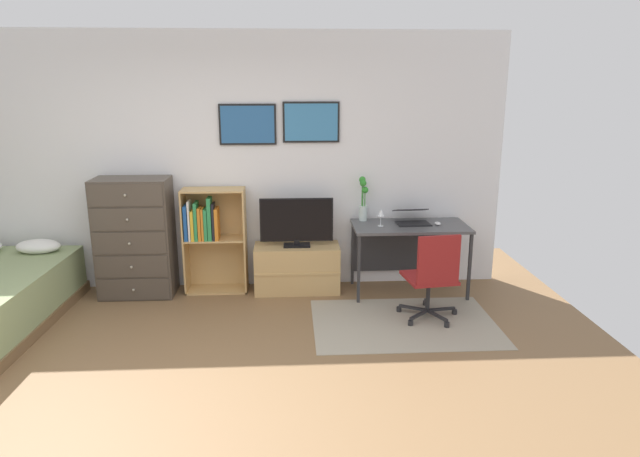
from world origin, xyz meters
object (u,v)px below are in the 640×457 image
(tv_stand, at_px, (297,268))
(computer_mouse, at_px, (438,223))
(laptop, at_px, (412,217))
(bamboo_vase, at_px, (363,200))
(desk, at_px, (408,235))
(wine_glass, at_px, (381,213))
(office_chair, at_px, (433,275))
(bookshelf, at_px, (210,232))
(dresser, at_px, (135,238))
(television, at_px, (297,223))

(tv_stand, bearing_deg, computer_mouse, -4.82)
(laptop, xyz_separation_m, bamboo_vase, (-0.50, 0.12, 0.16))
(desk, bearing_deg, wine_glass, -160.40)
(tv_stand, distance_m, office_chair, 1.53)
(bookshelf, distance_m, laptop, 2.14)
(bookshelf, xyz_separation_m, tv_stand, (0.92, -0.05, -0.40))
(office_chair, distance_m, bamboo_vase, 1.22)
(dresser, bearing_deg, desk, -0.25)
(dresser, height_order, tv_stand, dresser)
(dresser, height_order, desk, dresser)
(computer_mouse, xyz_separation_m, bamboo_vase, (-0.75, 0.24, 0.20))
(tv_stand, height_order, wine_glass, wine_glass)
(tv_stand, bearing_deg, dresser, -179.48)
(computer_mouse, bearing_deg, dresser, 178.02)
(television, height_order, office_chair, television)
(office_chair, bearing_deg, laptop, 83.98)
(computer_mouse, bearing_deg, wine_glass, -178.49)
(computer_mouse, bearing_deg, laptop, 155.62)
(tv_stand, xyz_separation_m, bamboo_vase, (0.71, 0.11, 0.71))
(tv_stand, bearing_deg, office_chair, -34.85)
(desk, distance_m, wine_glass, 0.43)
(bookshelf, height_order, bamboo_vase, bamboo_vase)
(laptop, bearing_deg, wine_glass, -163.11)
(television, height_order, bamboo_vase, bamboo_vase)
(bookshelf, distance_m, tv_stand, 1.00)
(bookshelf, bearing_deg, wine_glass, -6.06)
(tv_stand, height_order, office_chair, office_chair)
(dresser, bearing_deg, bookshelf, 4.86)
(bookshelf, height_order, television, bookshelf)
(office_chair, xyz_separation_m, laptop, (-0.03, 0.86, 0.34))
(dresser, distance_m, bamboo_vase, 2.42)
(bookshelf, xyz_separation_m, bamboo_vase, (1.63, 0.06, 0.31))
(tv_stand, relative_size, desk, 0.75)
(television, height_order, laptop, television)
(dresser, height_order, computer_mouse, dresser)
(bookshelf, bearing_deg, tv_stand, -3.09)
(laptop, height_order, computer_mouse, laptop)
(television, relative_size, bamboo_vase, 1.61)
(bookshelf, distance_m, office_chair, 2.35)
(television, bearing_deg, bamboo_vase, 10.76)
(bookshelf, distance_m, wine_glass, 1.81)
(bamboo_vase, bearing_deg, laptop, -13.86)
(desk, distance_m, office_chair, 0.86)
(tv_stand, bearing_deg, wine_glass, -9.16)
(office_chair, bearing_deg, computer_mouse, 65.49)
(dresser, bearing_deg, computer_mouse, -1.98)
(computer_mouse, distance_m, wine_glass, 0.61)
(wine_glass, bearing_deg, television, 172.28)
(tv_stand, xyz_separation_m, computer_mouse, (1.47, -0.12, 0.50))
(television, relative_size, desk, 0.64)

